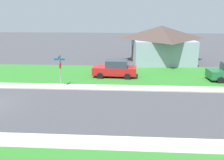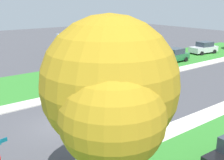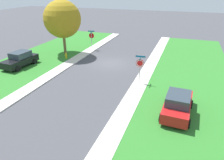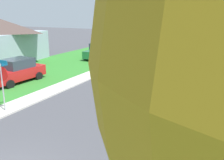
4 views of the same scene
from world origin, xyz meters
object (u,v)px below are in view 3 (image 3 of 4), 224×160
at_px(stop_sign_near_corner, 92,37).
at_px(fire_hydrant, 66,56).
at_px(stop_sign_far_corner, 140,65).
at_px(car_black_far_down_street, 20,59).
at_px(tree_across_left, 61,20).
at_px(car_red_across_road, 178,104).

height_order(stop_sign_near_corner, fire_hydrant, stop_sign_near_corner).
relative_size(stop_sign_far_corner, car_black_far_down_street, 0.63).
height_order(tree_across_left, fire_hydrant, tree_across_left).
bearing_deg(car_black_far_down_street, car_red_across_road, 166.37).
bearing_deg(tree_across_left, stop_sign_near_corner, -129.89).
height_order(stop_sign_far_corner, fire_hydrant, stop_sign_far_corner).
relative_size(stop_sign_near_corner, car_red_across_road, 0.63).
bearing_deg(car_black_far_down_street, fire_hydrant, -129.42).
relative_size(stop_sign_far_corner, car_red_across_road, 0.63).
distance_m(car_red_across_road, car_black_far_down_street, 18.31).
xyz_separation_m(car_red_across_road, car_black_far_down_street, (17.79, -4.31, 0.00)).
height_order(stop_sign_near_corner, car_black_far_down_street, stop_sign_near_corner).
bearing_deg(fire_hydrant, stop_sign_near_corner, -104.35).
bearing_deg(car_red_across_road, fire_hydrant, -30.80).
distance_m(stop_sign_far_corner, tree_across_left, 13.55).
xyz_separation_m(stop_sign_near_corner, car_black_far_down_street, (4.78, 9.32, -1.01)).
bearing_deg(fire_hydrant, car_black_far_down_street, 50.58).
relative_size(car_red_across_road, car_black_far_down_street, 1.00).
xyz_separation_m(stop_sign_near_corner, car_red_across_road, (-13.02, 13.64, -1.01)).
bearing_deg(car_red_across_road, tree_across_left, -33.52).
relative_size(tree_across_left, fire_hydrant, 8.56).
distance_m(stop_sign_near_corner, car_black_far_down_street, 10.52).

